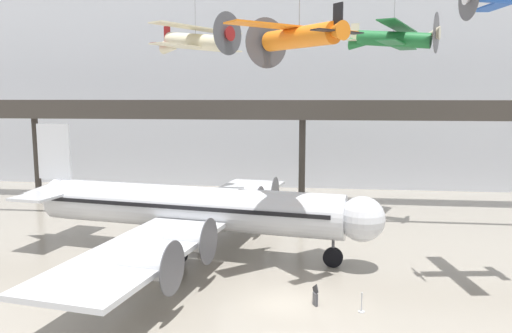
{
  "coord_description": "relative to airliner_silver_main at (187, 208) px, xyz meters",
  "views": [
    {
      "loc": [
        1.6,
        -25.78,
        11.14
      ],
      "look_at": [
        -2.43,
        6.78,
        6.52
      ],
      "focal_mm": 35.0,
      "sensor_mm": 36.0,
      "label": 1
    }
  ],
  "objects": [
    {
      "name": "suspended_plane_orange_highwing",
      "position": [
        7.94,
        -3.91,
        11.3
      ],
      "size": [
        7.71,
        7.5,
        8.24
      ],
      "rotation": [
        0.0,
        0.0,
        2.28
      ],
      "color": "orange"
    },
    {
      "name": "suspended_plane_cream_biplane",
      "position": [
        -0.95,
        7.24,
        12.33
      ],
      "size": [
        7.94,
        8.81,
        6.88
      ],
      "rotation": [
        0.0,
        0.0,
        5.75
      ],
      "color": "beige"
    },
    {
      "name": "suspended_plane_green_biplane",
      "position": [
        15.33,
        10.45,
        12.67
      ],
      "size": [
        7.84,
        9.14,
        6.59
      ],
      "rotation": [
        0.0,
        0.0,
        5.92
      ],
      "color": "#1E6B33"
    },
    {
      "name": "mezzanine_walkway",
      "position": [
        7.49,
        18.37,
        5.8
      ],
      "size": [
        110.0,
        3.2,
        10.78
      ],
      "color": "#38332D",
      "rests_on": "ground"
    },
    {
      "name": "hangar_back_wall",
      "position": [
        7.49,
        28.39,
        10.17
      ],
      "size": [
        140.0,
        3.0,
        26.94
      ],
      "color": "silver",
      "rests_on": "ground"
    },
    {
      "name": "info_sign_pedestal",
      "position": [
        9.12,
        -8.0,
        -2.84
      ],
      "size": [
        0.34,
        0.73,
        1.24
      ],
      "rotation": [
        0.0,
        0.0,
        0.4
      ],
      "color": "#4C4C51",
      "rests_on": "ground"
    },
    {
      "name": "stanchion_barrier",
      "position": [
        11.52,
        -8.54,
        -2.97
      ],
      "size": [
        0.36,
        0.36,
        1.08
      ],
      "color": "#B2B5BA",
      "rests_on": "ground"
    },
    {
      "name": "airliner_silver_main",
      "position": [
        0.0,
        0.0,
        0.0
      ],
      "size": [
        27.62,
        31.67,
        9.09
      ],
      "rotation": [
        0.0,
        0.0,
        -0.16
      ],
      "color": "silver",
      "rests_on": "ground"
    },
    {
      "name": "ground_plane",
      "position": [
        7.49,
        -7.92,
        -3.3
      ],
      "size": [
        260.0,
        260.0,
        0.0
      ],
      "primitive_type": "plane",
      "color": "gray"
    }
  ]
}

